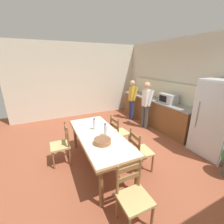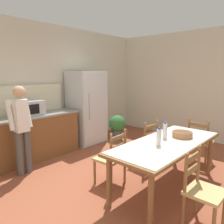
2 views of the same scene
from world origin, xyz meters
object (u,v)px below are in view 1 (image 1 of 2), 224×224
object	(u,v)px
person_at_sink	(132,98)
chair_side_far_left	(119,133)
bottle_off_centre	(105,130)
chair_head_end	(133,196)
dining_table	(99,138)
bottle_near_centre	(95,124)
chair_side_near_left	(62,145)
refrigerator	(217,119)
person_at_counter	(146,103)
microwave	(168,98)
serving_bowl	(102,141)
chair_side_far_right	(140,151)

from	to	relation	value
person_at_sink	chair_side_far_left	bearing A→B (deg)	-131.60
bottle_off_centre	chair_head_end	distance (m)	1.32
chair_side_far_left	person_at_sink	world-z (taller)	person_at_sink
dining_table	person_at_sink	xyz separation A→B (m)	(-2.09, 2.17, 0.18)
person_at_sink	bottle_near_centre	bearing A→B (deg)	-139.87
chair_side_near_left	refrigerator	bearing A→B (deg)	71.37
chair_side_near_left	person_at_counter	xyz separation A→B (m)	(-0.73, 2.86, 0.44)
microwave	dining_table	size ratio (longest dim) A/B	0.24
bottle_near_centre	serving_bowl	bearing A→B (deg)	-6.71
serving_bowl	bottle_off_centre	bearing A→B (deg)	146.23
serving_bowl	chair_side_far_left	size ratio (longest dim) A/B	0.35
refrigerator	dining_table	world-z (taller)	refrigerator
dining_table	person_at_sink	bearing A→B (deg)	133.90
microwave	bottle_off_centre	world-z (taller)	microwave
bottle_off_centre	person_at_counter	size ratio (longest dim) A/B	0.17
bottle_near_centre	chair_side_far_left	xyz separation A→B (m)	(-0.20, 0.72, -0.45)
dining_table	bottle_off_centre	world-z (taller)	bottle_off_centre
refrigerator	person_at_counter	distance (m)	2.04
microwave	bottle_off_centre	size ratio (longest dim) A/B	1.85
dining_table	bottle_near_centre	bearing A→B (deg)	179.04
chair_side_far_right	chair_head_end	distance (m)	1.13
refrigerator	bottle_off_centre	world-z (taller)	refrigerator
serving_bowl	chair_side_near_left	world-z (taller)	chair_side_near_left
person_at_counter	microwave	bearing A→B (deg)	-40.62
bottle_off_centre	chair_side_far_right	size ratio (longest dim) A/B	0.30
chair_side_far_left	person_at_sink	size ratio (longest dim) A/B	0.59
chair_side_near_left	chair_head_end	world-z (taller)	same
person_at_sink	chair_side_near_left	bearing A→B (deg)	-150.86
person_at_counter	chair_side_far_left	bearing A→B (deg)	-152.26
refrigerator	person_at_sink	distance (m)	2.90
dining_table	chair_head_end	world-z (taller)	chair_head_end
refrigerator	chair_side_near_left	distance (m)	3.62
microwave	serving_bowl	world-z (taller)	microwave
dining_table	chair_side_far_left	distance (m)	0.89
dining_table	person_at_sink	size ratio (longest dim) A/B	1.38
dining_table	chair_side_near_left	xyz separation A→B (m)	(-0.49, -0.71, -0.24)
dining_table	bottle_off_centre	xyz separation A→B (m)	(0.11, 0.10, 0.20)
chair_side_far_left	person_at_counter	world-z (taller)	person_at_counter
chair_side_far_right	bottle_off_centre	bearing A→B (deg)	63.19
chair_side_far_left	chair_side_far_right	xyz separation A→B (m)	(0.94, -0.02, 0.00)
bottle_near_centre	person_at_sink	distance (m)	2.84
bottle_off_centre	chair_head_end	world-z (taller)	bottle_off_centre
person_at_sink	person_at_counter	bearing A→B (deg)	-91.29
refrigerator	chair_head_end	world-z (taller)	refrigerator
chair_side_far_left	chair_head_end	size ratio (longest dim) A/B	1.00
refrigerator	bottle_near_centre	size ratio (longest dim) A/B	6.78
bottle_off_centre	chair_head_end	bearing A→B (deg)	-5.86
dining_table	person_at_counter	xyz separation A→B (m)	(-1.21, 2.15, 0.20)
bottle_near_centre	bottle_off_centre	size ratio (longest dim) A/B	1.00
microwave	chair_head_end	bearing A→B (deg)	-51.95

